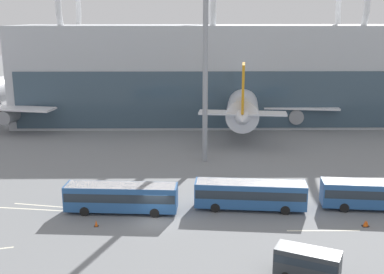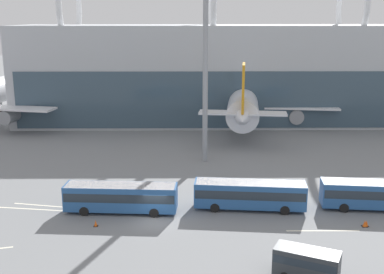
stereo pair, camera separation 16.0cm
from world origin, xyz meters
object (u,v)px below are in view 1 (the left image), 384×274
at_px(airliner_at_gate_far, 243,101).
at_px(traffic_cone_2, 365,223).
at_px(shuttle_bus_1, 250,193).
at_px(floodlight_mast, 206,34).
at_px(shuttle_bus_0, 121,196).
at_px(shuttle_bus_2, 378,193).
at_px(traffic_cone_0, 96,223).
at_px(traffic_cone_1, 367,223).
at_px(service_van_foreground, 307,262).

bearing_deg(airliner_at_gate_far, traffic_cone_2, -164.14).
height_order(shuttle_bus_1, floodlight_mast, floodlight_mast).
bearing_deg(shuttle_bus_0, shuttle_bus_2, 4.77).
xyz_separation_m(airliner_at_gate_far, shuttle_bus_0, (-17.69, -41.18, -3.16)).
bearing_deg(traffic_cone_0, traffic_cone_1, -0.62).
bearing_deg(shuttle_bus_0, service_van_foreground, -35.86).
bearing_deg(floodlight_mast, traffic_cone_1, -55.85).
bearing_deg(shuttle_bus_0, traffic_cone_1, -5.06).
relative_size(service_van_foreground, traffic_cone_2, 8.46).
xyz_separation_m(floodlight_mast, traffic_cone_1, (15.31, -22.58, -17.74)).
height_order(service_van_foreground, traffic_cone_1, service_van_foreground).
xyz_separation_m(shuttle_bus_1, floodlight_mast, (-4.18, 18.02, 16.23)).
bearing_deg(floodlight_mast, traffic_cone_2, -56.30).
bearing_deg(traffic_cone_2, service_van_foreground, -130.37).
distance_m(shuttle_bus_1, floodlight_mast, 24.61).
height_order(shuttle_bus_0, shuttle_bus_2, same).
distance_m(airliner_at_gate_far, shuttle_bus_2, 42.05).
height_order(airliner_at_gate_far, traffic_cone_0, airliner_at_gate_far).
bearing_deg(service_van_foreground, traffic_cone_2, 75.33).
relative_size(traffic_cone_0, traffic_cone_1, 1.08).
xyz_separation_m(shuttle_bus_2, service_van_foreground, (-11.12, -14.14, -0.36)).
height_order(traffic_cone_1, traffic_cone_2, traffic_cone_2).
bearing_deg(service_van_foreground, traffic_cone_0, 177.22).
bearing_deg(traffic_cone_1, shuttle_bus_0, 171.09).
distance_m(airliner_at_gate_far, floodlight_mast, 27.25).
distance_m(shuttle_bus_0, traffic_cone_2, 25.11).
relative_size(shuttle_bus_0, service_van_foreground, 2.22).
bearing_deg(shuttle_bus_2, traffic_cone_1, -115.05).
bearing_deg(shuttle_bus_1, traffic_cone_1, -16.36).
relative_size(shuttle_bus_0, traffic_cone_1, 19.99).
bearing_deg(shuttle_bus_1, shuttle_bus_2, 5.05).
distance_m(shuttle_bus_2, traffic_cone_1, 5.33).
xyz_separation_m(shuttle_bus_0, shuttle_bus_1, (13.81, 0.65, 0.00)).
bearing_deg(traffic_cone_1, traffic_cone_0, 179.38).
bearing_deg(airliner_at_gate_far, traffic_cone_0, 163.16).
height_order(shuttle_bus_2, service_van_foreground, shuttle_bus_2).
height_order(service_van_foreground, traffic_cone_0, service_van_foreground).
bearing_deg(service_van_foreground, floodlight_mast, 127.68).
distance_m(shuttle_bus_2, floodlight_mast, 30.32).
xyz_separation_m(airliner_at_gate_far, traffic_cone_1, (7.25, -45.09, -4.67)).
bearing_deg(traffic_cone_2, floodlight_mast, 123.70).
height_order(shuttle_bus_1, service_van_foreground, shuttle_bus_1).
bearing_deg(floodlight_mast, shuttle_bus_0, -117.28).
relative_size(airliner_at_gate_far, shuttle_bus_0, 3.32).
bearing_deg(shuttle_bus_2, traffic_cone_2, -116.35).
bearing_deg(service_van_foreground, shuttle_bus_1, 126.31).
relative_size(shuttle_bus_2, traffic_cone_0, 18.63).
xyz_separation_m(shuttle_bus_1, traffic_cone_0, (-15.90, -4.26, -1.49)).
distance_m(floodlight_mast, traffic_cone_1, 32.54).
distance_m(airliner_at_gate_far, shuttle_bus_1, 40.84).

